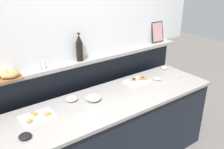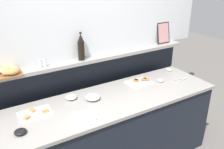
{
  "view_description": "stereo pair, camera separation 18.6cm",
  "coord_description": "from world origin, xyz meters",
  "px_view_note": "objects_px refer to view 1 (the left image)",
  "views": [
    {
      "loc": [
        -1.25,
        -1.83,
        2.15
      ],
      "look_at": [
        0.13,
        0.1,
        1.11
      ],
      "focal_mm": 38.9,
      "sensor_mm": 36.0,
      "label": 1
    },
    {
      "loc": [
        -1.09,
        -1.93,
        2.15
      ],
      "look_at": [
        0.13,
        0.1,
        1.11
      ],
      "focal_mm": 38.9,
      "sensor_mm": 36.0,
      "label": 2
    }
  ],
  "objects_px": {
    "condiment_bowl_teal": "(158,79)",
    "pepper_shaker": "(44,65)",
    "bread_basket": "(2,74)",
    "wine_bottle_dark": "(79,48)",
    "condiment_bowl_cream": "(25,136)",
    "salt_shaker": "(39,66)",
    "framed_picture": "(157,32)",
    "sandwich_platter_side": "(138,81)",
    "condiment_bowl_red": "(164,68)",
    "serving_tongs": "(178,77)",
    "sandwich_platter_front": "(37,117)",
    "glass_bowl_large": "(94,98)",
    "napkin_stack": "(89,118)",
    "glass_bowl_medium": "(72,99)"
  },
  "relations": [
    {
      "from": "condiment_bowl_teal",
      "to": "pepper_shaker",
      "type": "xyz_separation_m",
      "value": [
        -1.27,
        0.4,
        0.34
      ]
    },
    {
      "from": "glass_bowl_medium",
      "to": "napkin_stack",
      "type": "bearing_deg",
      "value": -94.53
    },
    {
      "from": "condiment_bowl_teal",
      "to": "napkin_stack",
      "type": "xyz_separation_m",
      "value": [
        -1.13,
        -0.25,
        -0.0
      ]
    },
    {
      "from": "sandwich_platter_side",
      "to": "condiment_bowl_teal",
      "type": "distance_m",
      "value": 0.26
    },
    {
      "from": "framed_picture",
      "to": "sandwich_platter_side",
      "type": "bearing_deg",
      "value": -151.85
    },
    {
      "from": "pepper_shaker",
      "to": "sandwich_platter_front",
      "type": "bearing_deg",
      "value": -123.9
    },
    {
      "from": "sandwich_platter_side",
      "to": "condiment_bowl_teal",
      "type": "xyz_separation_m",
      "value": [
        0.23,
        -0.11,
        0.0
      ]
    },
    {
      "from": "serving_tongs",
      "to": "framed_picture",
      "type": "height_order",
      "value": "framed_picture"
    },
    {
      "from": "condiment_bowl_teal",
      "to": "napkin_stack",
      "type": "bearing_deg",
      "value": -167.69
    },
    {
      "from": "serving_tongs",
      "to": "bread_basket",
      "type": "height_order",
      "value": "bread_basket"
    },
    {
      "from": "bread_basket",
      "to": "wine_bottle_dark",
      "type": "bearing_deg",
      "value": 0.02
    },
    {
      "from": "condiment_bowl_teal",
      "to": "condiment_bowl_cream",
      "type": "relative_size",
      "value": 0.82
    },
    {
      "from": "condiment_bowl_cream",
      "to": "serving_tongs",
      "type": "bearing_deg",
      "value": 2.23
    },
    {
      "from": "sandwich_platter_side",
      "to": "condiment_bowl_cream",
      "type": "height_order",
      "value": "same"
    },
    {
      "from": "sandwich_platter_front",
      "to": "pepper_shaker",
      "type": "xyz_separation_m",
      "value": [
        0.24,
        0.35,
        0.35
      ]
    },
    {
      "from": "glass_bowl_large",
      "to": "framed_picture",
      "type": "distance_m",
      "value": 1.44
    },
    {
      "from": "condiment_bowl_cream",
      "to": "sandwich_platter_front",
      "type": "bearing_deg",
      "value": 51.66
    },
    {
      "from": "sandwich_platter_front",
      "to": "napkin_stack",
      "type": "relative_size",
      "value": 1.79
    },
    {
      "from": "sandwich_platter_side",
      "to": "bread_basket",
      "type": "distance_m",
      "value": 1.51
    },
    {
      "from": "glass_bowl_medium",
      "to": "napkin_stack",
      "type": "xyz_separation_m",
      "value": [
        -0.03,
        -0.4,
        -0.01
      ]
    },
    {
      "from": "salt_shaker",
      "to": "condiment_bowl_cream",
      "type": "bearing_deg",
      "value": -122.78
    },
    {
      "from": "glass_bowl_large",
      "to": "pepper_shaker",
      "type": "height_order",
      "value": "pepper_shaker"
    },
    {
      "from": "condiment_bowl_teal",
      "to": "bread_basket",
      "type": "height_order",
      "value": "bread_basket"
    },
    {
      "from": "bread_basket",
      "to": "pepper_shaker",
      "type": "bearing_deg",
      "value": 0.14
    },
    {
      "from": "glass_bowl_large",
      "to": "wine_bottle_dark",
      "type": "bearing_deg",
      "value": 80.56
    },
    {
      "from": "condiment_bowl_cream",
      "to": "framed_picture",
      "type": "distance_m",
      "value": 2.22
    },
    {
      "from": "sandwich_platter_side",
      "to": "glass_bowl_medium",
      "type": "height_order",
      "value": "glass_bowl_medium"
    },
    {
      "from": "napkin_stack",
      "to": "condiment_bowl_red",
      "type": "bearing_deg",
      "value": 17.07
    },
    {
      "from": "pepper_shaker",
      "to": "glass_bowl_large",
      "type": "bearing_deg",
      "value": -46.65
    },
    {
      "from": "condiment_bowl_red",
      "to": "pepper_shaker",
      "type": "height_order",
      "value": "pepper_shaker"
    },
    {
      "from": "condiment_bowl_teal",
      "to": "framed_picture",
      "type": "relative_size",
      "value": 0.3
    },
    {
      "from": "serving_tongs",
      "to": "pepper_shaker",
      "type": "distance_m",
      "value": 1.65
    },
    {
      "from": "salt_shaker",
      "to": "framed_picture",
      "type": "distance_m",
      "value": 1.71
    },
    {
      "from": "sandwich_platter_front",
      "to": "condiment_bowl_red",
      "type": "relative_size",
      "value": 3.58
    },
    {
      "from": "condiment_bowl_cream",
      "to": "salt_shaker",
      "type": "xyz_separation_m",
      "value": [
        0.37,
        0.58,
        0.34
      ]
    },
    {
      "from": "condiment_bowl_red",
      "to": "pepper_shaker",
      "type": "relative_size",
      "value": 0.98
    },
    {
      "from": "sandwich_platter_front",
      "to": "napkin_stack",
      "type": "distance_m",
      "value": 0.48
    },
    {
      "from": "sandwich_platter_side",
      "to": "bread_basket",
      "type": "bearing_deg",
      "value": 168.33
    },
    {
      "from": "pepper_shaker",
      "to": "bread_basket",
      "type": "distance_m",
      "value": 0.4
    },
    {
      "from": "sandwich_platter_front",
      "to": "serving_tongs",
      "type": "xyz_separation_m",
      "value": [
        1.76,
        -0.16,
        -0.0
      ]
    },
    {
      "from": "sandwich_platter_side",
      "to": "bread_basket",
      "type": "height_order",
      "value": "bread_basket"
    },
    {
      "from": "condiment_bowl_teal",
      "to": "condiment_bowl_cream",
      "type": "xyz_separation_m",
      "value": [
        -1.69,
        -0.18,
        0.0
      ]
    },
    {
      "from": "condiment_bowl_teal",
      "to": "pepper_shaker",
      "type": "distance_m",
      "value": 1.37
    },
    {
      "from": "serving_tongs",
      "to": "pepper_shaker",
      "type": "bearing_deg",
      "value": 161.65
    },
    {
      "from": "sandwich_platter_front",
      "to": "glass_bowl_medium",
      "type": "relative_size",
      "value": 2.54
    },
    {
      "from": "condiment_bowl_cream",
      "to": "wine_bottle_dark",
      "type": "distance_m",
      "value": 1.11
    },
    {
      "from": "sandwich_platter_side",
      "to": "napkin_stack",
      "type": "xyz_separation_m",
      "value": [
        -0.9,
        -0.35,
        0.0
      ]
    },
    {
      "from": "salt_shaker",
      "to": "framed_picture",
      "type": "xyz_separation_m",
      "value": [
        1.71,
        0.04,
        0.1
      ]
    },
    {
      "from": "sandwich_platter_side",
      "to": "condiment_bowl_red",
      "type": "distance_m",
      "value": 0.58
    },
    {
      "from": "glass_bowl_large",
      "to": "bread_basket",
      "type": "relative_size",
      "value": 0.39
    }
  ]
}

